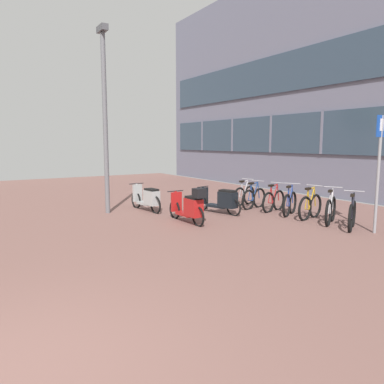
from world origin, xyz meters
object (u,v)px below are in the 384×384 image
at_px(scooter_near, 190,207).
at_px(lamp_post, 105,111).
at_px(bicycle_rack_01, 331,210).
at_px(scooter_mid, 222,201).
at_px(bicycle_rack_00, 352,215).
at_px(bicycle_rack_04, 274,201).
at_px(bicycle_rack_02, 310,207).
at_px(bicycle_rack_03, 290,204).
at_px(bicycle_rack_06, 244,195).
at_px(parking_sign, 379,162).
at_px(bicycle_rack_05, 254,198).
at_px(scooter_far, 148,198).

height_order(scooter_near, lamp_post, lamp_post).
distance_m(bicycle_rack_01, scooter_mid, 3.15).
bearing_deg(bicycle_rack_01, bicycle_rack_00, -97.49).
xyz_separation_m(bicycle_rack_04, lamp_post, (-4.57, 2.53, 2.76)).
relative_size(bicycle_rack_02, bicycle_rack_04, 1.02).
xyz_separation_m(bicycle_rack_03, bicycle_rack_06, (0.03, 2.13, -0.01)).
height_order(scooter_near, parking_sign, parking_sign).
bearing_deg(scooter_near, bicycle_rack_06, 25.59).
relative_size(parking_sign, lamp_post, 0.50).
distance_m(bicycle_rack_05, scooter_far, 3.50).
distance_m(bicycle_rack_01, scooter_near, 3.80).
relative_size(bicycle_rack_01, scooter_near, 0.74).
xyz_separation_m(bicycle_rack_04, parking_sign, (-0.00, -3.41, 1.38)).
height_order(bicycle_rack_06, lamp_post, lamp_post).
bearing_deg(lamp_post, bicycle_rack_04, -28.95).
distance_m(bicycle_rack_03, scooter_near, 3.24).
bearing_deg(bicycle_rack_06, lamp_post, 166.35).
relative_size(bicycle_rack_01, bicycle_rack_04, 1.00).
bearing_deg(parking_sign, bicycle_rack_01, 89.51).
bearing_deg(scooter_far, parking_sign, -58.53).
bearing_deg(scooter_near, bicycle_rack_04, 2.07).
height_order(bicycle_rack_03, scooter_near, scooter_near).
height_order(bicycle_rack_00, scooter_far, bicycle_rack_00).
bearing_deg(scooter_far, lamp_post, 161.35).
height_order(bicycle_rack_03, scooter_far, bicycle_rack_03).
bearing_deg(bicycle_rack_00, bicycle_rack_04, 88.27).
xyz_separation_m(bicycle_rack_04, bicycle_rack_06, (-0.00, 1.42, 0.00)).
distance_m(bicycle_rack_03, bicycle_rack_05, 1.43).
bearing_deg(bicycle_rack_01, bicycle_rack_06, 90.20).
relative_size(bicycle_rack_06, lamp_post, 0.23).
bearing_deg(bicycle_rack_05, bicycle_rack_00, -88.21).
bearing_deg(parking_sign, scooter_near, 134.28).
xyz_separation_m(bicycle_rack_02, lamp_post, (-4.61, 3.95, 2.75)).
xyz_separation_m(bicycle_rack_01, bicycle_rack_03, (-0.04, 1.42, -0.01)).
distance_m(bicycle_rack_01, bicycle_rack_04, 2.13).
distance_m(bicycle_rack_01, bicycle_rack_03, 1.42).
xyz_separation_m(bicycle_rack_01, bicycle_rack_02, (0.03, 0.71, -0.01)).
height_order(bicycle_rack_04, scooter_far, bicycle_rack_04).
bearing_deg(bicycle_rack_06, scooter_near, -154.41).
xyz_separation_m(bicycle_rack_00, bicycle_rack_01, (0.09, 0.71, 0.01)).
relative_size(scooter_mid, scooter_far, 1.00).
bearing_deg(scooter_far, bicycle_rack_00, -56.36).
xyz_separation_m(bicycle_rack_06, scooter_near, (-3.21, -1.54, 0.13)).
xyz_separation_m(bicycle_rack_02, bicycle_rack_05, (-0.24, 2.13, -0.01)).
relative_size(bicycle_rack_04, bicycle_rack_06, 1.02).
xyz_separation_m(bicycle_rack_02, scooter_near, (-3.25, 1.30, 0.11)).
bearing_deg(bicycle_rack_05, bicycle_rack_02, -83.70).
distance_m(bicycle_rack_02, bicycle_rack_03, 0.71).
height_order(bicycle_rack_04, bicycle_rack_06, bicycle_rack_06).
bearing_deg(scooter_mid, bicycle_rack_00, -65.17).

